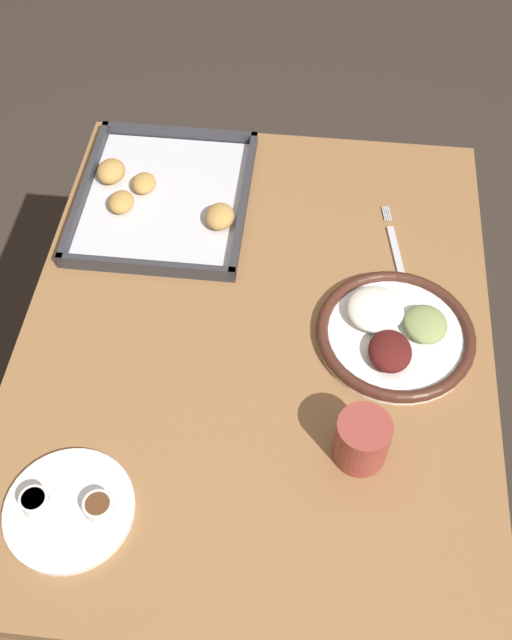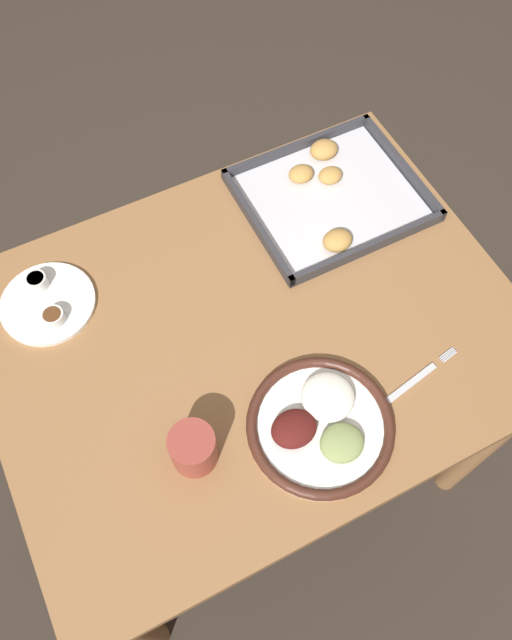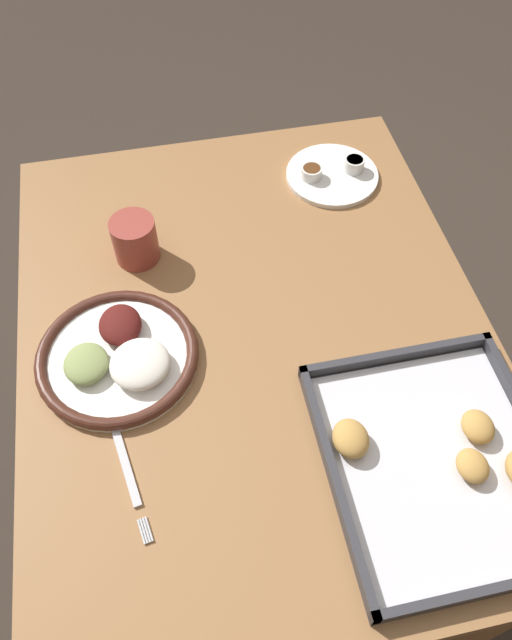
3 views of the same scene
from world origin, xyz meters
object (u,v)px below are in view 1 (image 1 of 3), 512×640
(dinner_plate, at_px, (394,332))
(drinking_cup, at_px, (362,440))
(baking_tray, at_px, (161,197))
(fork, at_px, (397,256))
(saucer_plate, at_px, (69,508))

(dinner_plate, bearing_deg, drinking_cup, 166.81)
(baking_tray, bearing_deg, fork, -101.95)
(saucer_plate, bearing_deg, fork, -41.17)
(fork, height_order, drinking_cup, drinking_cup)
(dinner_plate, distance_m, baking_tray, 0.51)
(dinner_plate, relative_size, baking_tray, 0.71)
(fork, distance_m, saucer_plate, 0.69)
(dinner_plate, xyz_separation_m, baking_tray, (0.27, 0.43, -0.00))
(saucer_plate, bearing_deg, baking_tray, -1.60)
(dinner_plate, height_order, fork, dinner_plate)
(fork, distance_m, baking_tray, 0.45)
(baking_tray, bearing_deg, saucer_plate, 178.40)
(baking_tray, bearing_deg, drinking_cup, -141.66)
(drinking_cup, bearing_deg, dinner_plate, -13.19)
(dinner_plate, relative_size, fork, 1.17)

